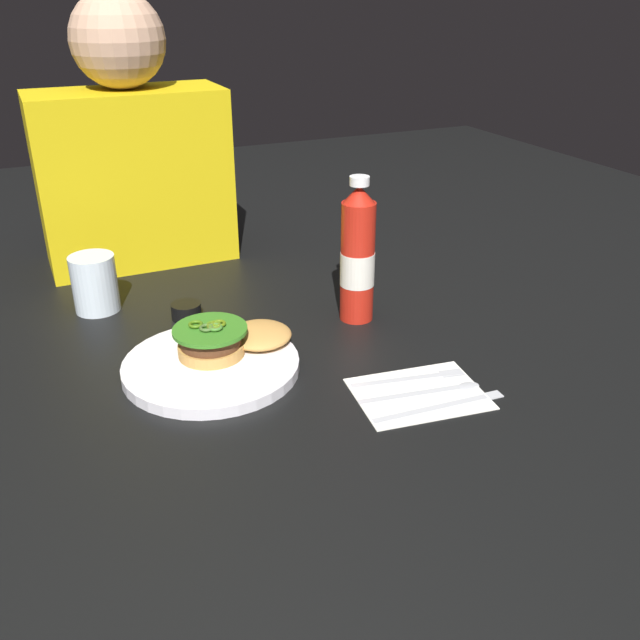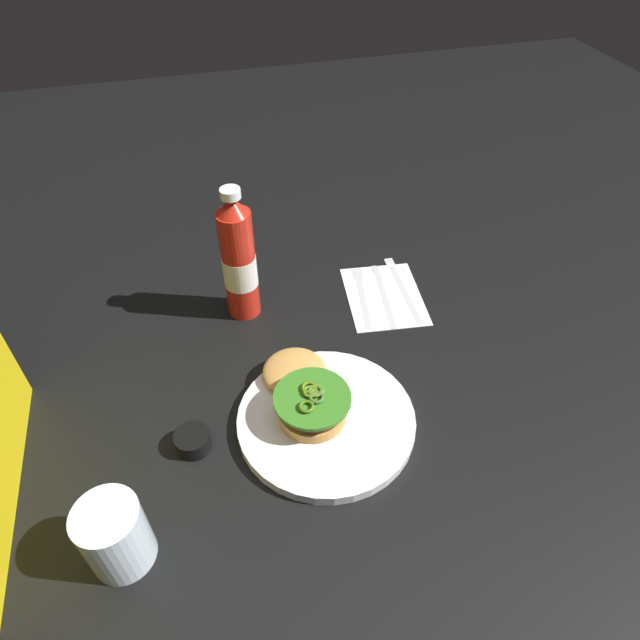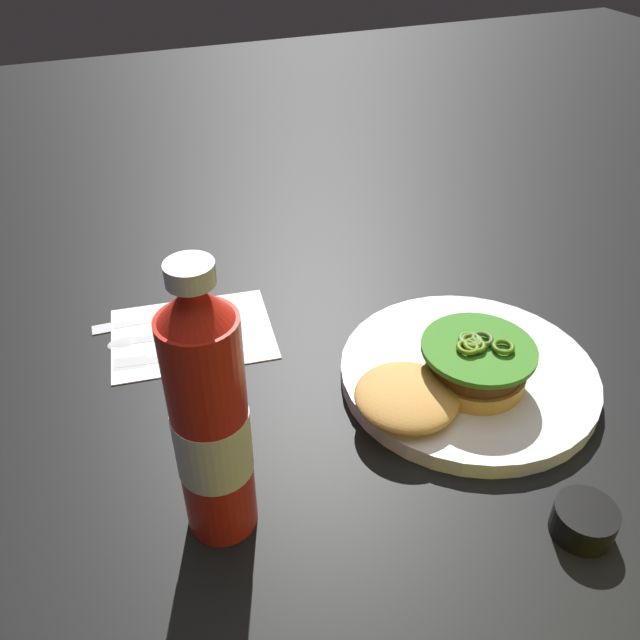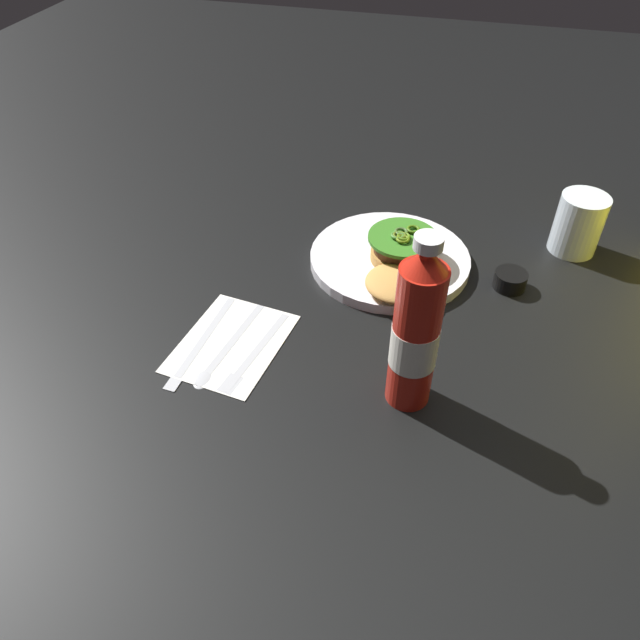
# 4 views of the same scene
# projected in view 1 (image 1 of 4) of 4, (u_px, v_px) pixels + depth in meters

# --- Properties ---
(ground_plane) EXTENTS (3.00, 3.00, 0.00)m
(ground_plane) POSITION_uv_depth(u_px,v_px,m) (235.00, 357.00, 1.11)
(ground_plane) COLOR black
(dinner_plate) EXTENTS (0.27, 0.27, 0.02)m
(dinner_plate) POSITION_uv_depth(u_px,v_px,m) (211.00, 366.00, 1.07)
(dinner_plate) COLOR white
(dinner_plate) RESTS_ON ground_plane
(burger_sandwich) EXTENTS (0.19, 0.12, 0.05)m
(burger_sandwich) POSITION_uv_depth(u_px,v_px,m) (229.00, 338.00, 1.09)
(burger_sandwich) COLOR #C58C45
(burger_sandwich) RESTS_ON dinner_plate
(ketchup_bottle) EXTENTS (0.06, 0.06, 0.26)m
(ketchup_bottle) POSITION_uv_depth(u_px,v_px,m) (358.00, 257.00, 1.19)
(ketchup_bottle) COLOR red
(ketchup_bottle) RESTS_ON ground_plane
(water_glass) EXTENTS (0.08, 0.08, 0.10)m
(water_glass) POSITION_uv_depth(u_px,v_px,m) (95.00, 283.00, 1.25)
(water_glass) COLOR silver
(water_glass) RESTS_ON ground_plane
(condiment_cup) EXTENTS (0.05, 0.05, 0.03)m
(condiment_cup) POSITION_uv_depth(u_px,v_px,m) (186.00, 311.00, 1.24)
(condiment_cup) COLOR black
(condiment_cup) RESTS_ON ground_plane
(napkin) EXTENTS (0.20, 0.16, 0.00)m
(napkin) POSITION_uv_depth(u_px,v_px,m) (419.00, 393.00, 1.01)
(napkin) COLOR white
(napkin) RESTS_ON ground_plane
(butter_knife) EXTENTS (0.21, 0.03, 0.00)m
(butter_knife) POSITION_uv_depth(u_px,v_px,m) (448.00, 403.00, 0.98)
(butter_knife) COLOR silver
(butter_knife) RESTS_ON napkin
(spoon_utensil) EXTENTS (0.19, 0.05, 0.00)m
(spoon_utensil) POSITION_uv_depth(u_px,v_px,m) (437.00, 388.00, 1.02)
(spoon_utensil) COLOR silver
(spoon_utensil) RESTS_ON napkin
(fork_utensil) EXTENTS (0.18, 0.05, 0.00)m
(fork_utensil) POSITION_uv_depth(u_px,v_px,m) (419.00, 376.00, 1.05)
(fork_utensil) COLOR silver
(fork_utensil) RESTS_ON napkin
(diner_person) EXTENTS (0.38, 0.18, 0.53)m
(diner_person) POSITION_uv_depth(u_px,v_px,m) (131.00, 152.00, 1.41)
(diner_person) COLOR gold
(diner_person) RESTS_ON ground_plane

